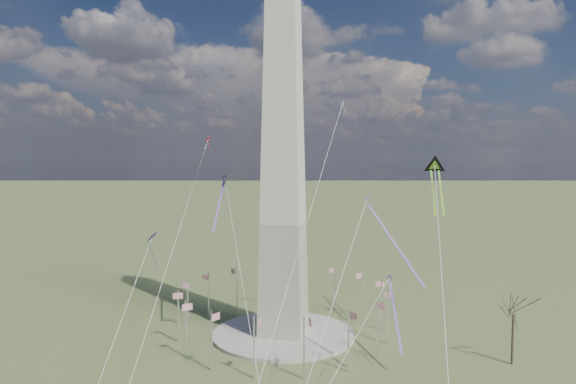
# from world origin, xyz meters

# --- Properties ---
(ground) EXTENTS (2000.00, 2000.00, 0.00)m
(ground) POSITION_xyz_m (0.00, 0.00, 0.00)
(ground) COLOR #4A5D2E
(ground) RESTS_ON ground
(plaza) EXTENTS (36.00, 36.00, 0.80)m
(plaza) POSITION_xyz_m (0.00, 0.00, 0.40)
(plaza) COLOR #B4ADA4
(plaza) RESTS_ON ground
(washington_monument) EXTENTS (15.56, 15.56, 100.00)m
(washington_monument) POSITION_xyz_m (0.00, 0.00, 47.95)
(washington_monument) COLOR #AB9D8F
(washington_monument) RESTS_ON plaza
(flagpole_ring) EXTENTS (54.40, 54.40, 13.00)m
(flagpole_ring) POSITION_xyz_m (-0.00, -0.00, 7.27)
(flagpole_ring) COLOR white
(flagpole_ring) RESTS_ON ground
(tree_near) EXTENTS (9.50, 9.50, 16.63)m
(tree_near) POSITION_xyz_m (52.92, -6.47, 11.86)
(tree_near) COLOR #4D422F
(tree_near) RESTS_ON ground
(kite_delta_black) EXTENTS (6.41, 17.27, 14.39)m
(kite_delta_black) POSITION_xyz_m (37.18, 15.49, 42.04)
(kite_delta_black) COLOR black
(kite_delta_black) RESTS_ON ground
(kite_diamond_purple) EXTENTS (2.18, 3.47, 10.80)m
(kite_diamond_purple) POSITION_xyz_m (-34.42, -2.69, 23.55)
(kite_diamond_purple) COLOR navy
(kite_diamond_purple) RESTS_ON ground
(kite_streamer_left) EXTENTS (13.55, 20.15, 15.83)m
(kite_streamer_left) POSITION_xyz_m (25.37, -14.05, 30.36)
(kite_streamer_left) COLOR #D72149
(kite_streamer_left) RESTS_ON ground
(kite_streamer_mid) EXTENTS (4.87, 19.01, 13.16)m
(kite_streamer_mid) POSITION_xyz_m (-16.88, 1.04, 35.18)
(kite_streamer_mid) COLOR #D72149
(kite_streamer_mid) RESTS_ON ground
(kite_streamer_right) EXTENTS (4.38, 18.58, 12.83)m
(kite_streamer_right) POSITION_xyz_m (27.40, -6.58, 11.76)
(kite_streamer_right) COLOR #D72149
(kite_streamer_right) RESTS_ON ground
(kite_small_red) EXTENTS (1.44, 2.04, 4.24)m
(kite_small_red) POSITION_xyz_m (-33.60, 35.04, 50.59)
(kite_small_red) COLOR red
(kite_small_red) RESTS_ON ground
(kite_small_white) EXTENTS (1.07, 1.74, 4.01)m
(kite_small_white) POSITION_xyz_m (9.89, 42.09, 62.90)
(kite_small_white) COLOR white
(kite_small_white) RESTS_ON ground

